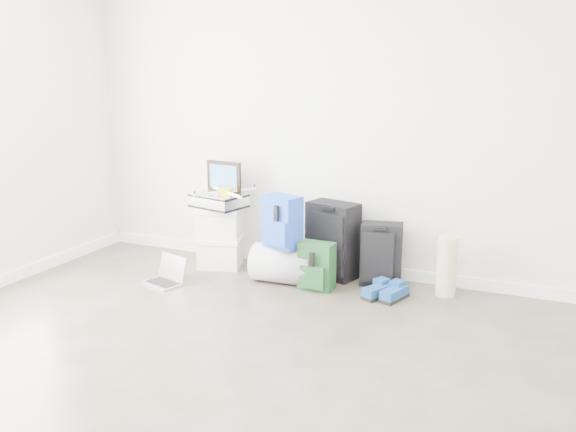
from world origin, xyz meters
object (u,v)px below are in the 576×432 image
at_px(large_suitcase, 332,240).
at_px(carry_on, 381,254).
at_px(briefcase, 219,200).
at_px(laptop, 167,277).
at_px(duffel_bag, 284,264).
at_px(boxes_stack, 220,237).

relative_size(large_suitcase, carry_on, 1.24).
bearing_deg(briefcase, laptop, -94.97).
bearing_deg(carry_on, large_suitcase, 164.17).
bearing_deg(duffel_bag, boxes_stack, 163.85).
height_order(large_suitcase, laptop, large_suitcase).
height_order(boxes_stack, large_suitcase, large_suitcase).
bearing_deg(duffel_bag, laptop, -158.66).
height_order(briefcase, laptop, briefcase).
xyz_separation_m(boxes_stack, briefcase, (0.00, -0.00, 0.34)).
relative_size(boxes_stack, duffel_bag, 1.06).
bearing_deg(large_suitcase, carry_on, 11.72).
relative_size(briefcase, carry_on, 0.84).
xyz_separation_m(boxes_stack, carry_on, (1.47, 0.11, -0.01)).
bearing_deg(briefcase, carry_on, 17.99).
distance_m(boxes_stack, laptop, 0.64).
relative_size(boxes_stack, large_suitcase, 0.84).
distance_m(briefcase, laptop, 0.82).
bearing_deg(laptop, boxes_stack, 88.89).
distance_m(duffel_bag, laptop, 0.99).
height_order(briefcase, large_suitcase, briefcase).
bearing_deg(boxes_stack, carry_on, -11.87).
bearing_deg(laptop, briefcase, 88.89).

